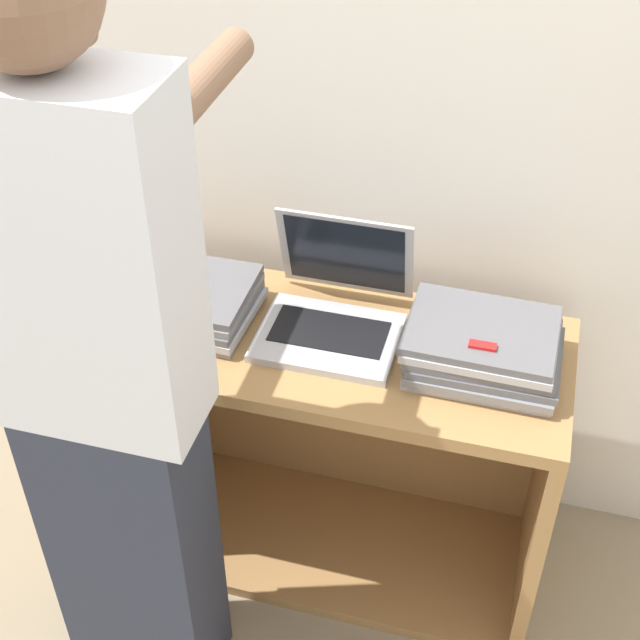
# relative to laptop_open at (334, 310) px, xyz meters

# --- Properties ---
(ground_plane) EXTENTS (12.00, 12.00, 0.00)m
(ground_plane) POSITION_rel_laptop_open_xyz_m (0.00, -0.30, -0.81)
(ground_plane) COLOR gray
(wall_back) EXTENTS (8.00, 0.05, 2.40)m
(wall_back) POSITION_rel_laptop_open_xyz_m (0.00, 0.30, 0.39)
(wall_back) COLOR silver
(wall_back) RESTS_ON ground_plane
(cart) EXTENTS (1.15, 0.49, 0.76)m
(cart) POSITION_rel_laptop_open_xyz_m (0.00, 0.01, -0.43)
(cart) COLOR #A87A47
(cart) RESTS_ON ground_plane
(laptop_open) EXTENTS (0.33, 0.33, 0.26)m
(laptop_open) POSITION_rel_laptop_open_xyz_m (0.00, 0.00, 0.00)
(laptop_open) COLOR #B7B7BC
(laptop_open) RESTS_ON cart
(laptop_stack_left) EXTENTS (0.35, 0.27, 0.09)m
(laptop_stack_left) POSITION_rel_laptop_open_xyz_m (-0.36, -0.05, -0.01)
(laptop_stack_left) COLOR gray
(laptop_stack_left) RESTS_ON cart
(laptop_stack_right) EXTENTS (0.35, 0.27, 0.11)m
(laptop_stack_right) POSITION_rel_laptop_open_xyz_m (0.36, -0.05, 0.00)
(laptop_stack_right) COLOR #B7B7BC
(laptop_stack_right) RESTS_ON cart
(person) EXTENTS (0.40, 0.54, 1.83)m
(person) POSITION_rel_laptop_open_xyz_m (-0.33, -0.51, 0.12)
(person) COLOR #2D3342
(person) RESTS_ON ground_plane
(inventory_tag) EXTENTS (0.06, 0.02, 0.01)m
(inventory_tag) POSITION_rel_laptop_open_xyz_m (0.36, -0.12, 0.06)
(inventory_tag) COLOR red
(inventory_tag) RESTS_ON laptop_stack_right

